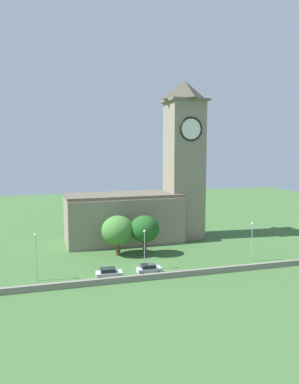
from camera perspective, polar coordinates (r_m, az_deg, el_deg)
ground_plane at (r=82.21m, az=-2.30°, el=-8.33°), size 200.00×200.00×0.00m
church at (r=86.70m, az=-0.15°, el=-0.20°), size 32.48×12.54×36.76m
quay_barrier at (r=63.08m, az=2.24°, el=-12.59°), size 57.04×0.70×1.00m
car_white at (r=63.27m, az=-6.22°, el=-12.19°), size 4.42×2.48×1.76m
car_silver at (r=64.91m, az=-0.11°, el=-11.66°), size 4.18×2.22×1.75m
streetlamp_west_end at (r=63.19m, az=-16.92°, el=-8.44°), size 0.44×0.44×7.83m
streetlamp_west_mid at (r=65.97m, az=-0.77°, el=-7.83°), size 0.44×0.44×7.18m
streetlamp_central at (r=73.47m, az=15.35°, el=-6.41°), size 0.44×0.44×7.51m
tree_riverside_west at (r=74.87m, az=-0.76°, el=-5.66°), size 5.91×5.91×8.00m
tree_riverside_east at (r=74.92m, az=-4.84°, el=-5.85°), size 6.49×6.49×8.02m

